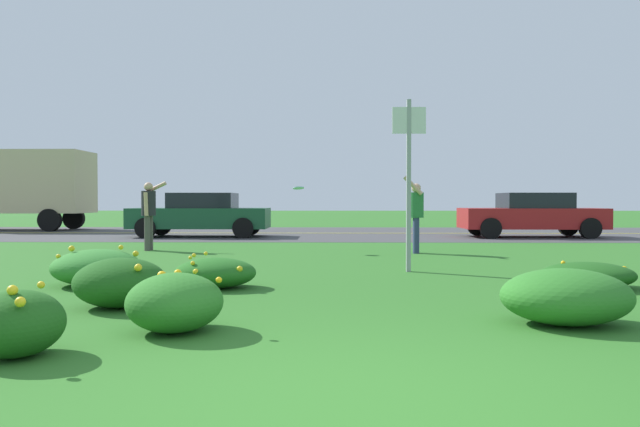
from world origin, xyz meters
TOP-DOWN VIEW (x-y plane):
  - ground_plane at (0.00, 9.37)m, footprint 120.00×120.00m
  - highway_strip at (0.00, 18.73)m, footprint 120.00×9.81m
  - highway_center_stripe at (0.00, 18.73)m, footprint 120.00×0.16m
  - daylily_clump_mid_center at (-1.64, 2.02)m, footprint 0.88×0.94m
  - daylily_clump_mid_right at (-1.81, 4.80)m, footprint 1.12×0.92m
  - daylily_clump_front_right at (-2.58, 3.28)m, footprint 1.04×0.99m
  - daylily_clump_front_left at (-3.55, 5.06)m, footprint 1.23×1.29m
  - daylily_clump_front_center at (2.05, 2.41)m, footprint 1.25×1.02m
  - daylily_clump_mid_left at (3.30, 4.90)m, footprint 1.25×1.06m
  - daylily_clump_near_camera at (-2.62, 1.11)m, footprint 0.71×0.77m
  - sign_post_near_path at (1.08, 6.76)m, footprint 0.56×0.10m
  - person_thrower_dark_shirt at (-4.60, 11.00)m, footprint 0.57×0.51m
  - person_catcher_green_shirt at (1.70, 10.36)m, footprint 0.49×0.50m
  - frisbee_pale_blue at (-0.99, 10.76)m, footprint 0.27×0.27m
  - car_red_center_left at (6.34, 16.52)m, footprint 4.50×2.00m
  - car_dark_green_center_right at (-4.55, 16.52)m, footprint 4.50×2.00m
  - box_truck_black at (-13.36, 20.94)m, footprint 6.70×2.46m

SIDE VIEW (x-z plane):
  - ground_plane at x=0.00m, z-range 0.00..0.00m
  - highway_strip at x=0.00m, z-range 0.00..0.01m
  - highway_center_stripe at x=0.00m, z-range 0.01..0.01m
  - daylily_clump_mid_left at x=3.30m, z-range 0.00..0.36m
  - daylily_clump_mid_right at x=-1.81m, z-range -0.02..0.44m
  - daylily_clump_front_left at x=-3.55m, z-range -0.03..0.54m
  - daylily_clump_near_camera at x=-2.62m, z-range -0.03..0.54m
  - daylily_clump_mid_center at x=-1.64m, z-range 0.00..0.54m
  - daylily_clump_front_center at x=2.05m, z-range 0.00..0.54m
  - daylily_clump_front_right at x=-2.58m, z-range 0.00..0.55m
  - car_red_center_left at x=6.34m, z-range 0.01..1.46m
  - car_dark_green_center_right at x=-4.55m, z-range 0.01..1.46m
  - person_catcher_green_shirt at x=1.70m, z-range 0.07..1.83m
  - person_thrower_dark_shirt at x=-4.60m, z-range 0.15..1.82m
  - frisbee_pale_blue at x=-0.99m, z-range 1.45..1.54m
  - sign_post_near_path at x=1.08m, z-range 0.29..3.18m
  - box_truck_black at x=-13.36m, z-range 0.20..3.40m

